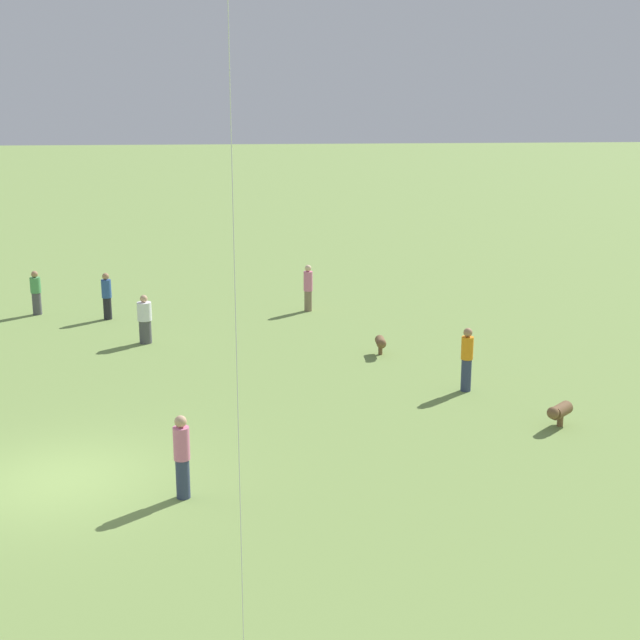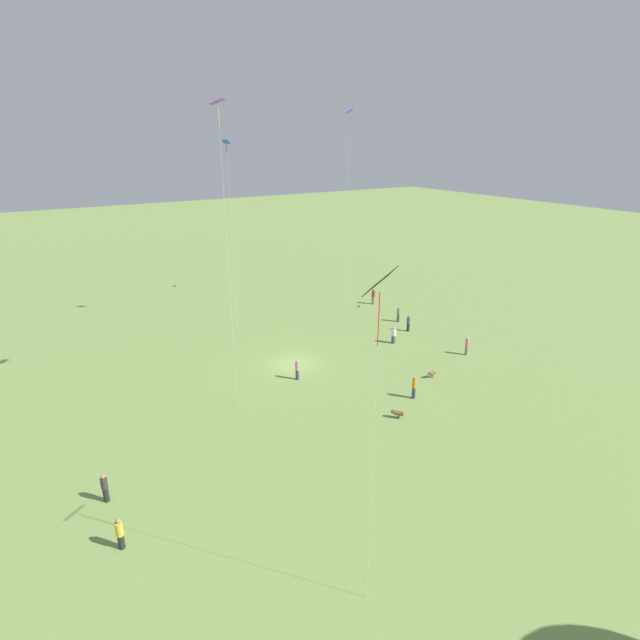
# 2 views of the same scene
# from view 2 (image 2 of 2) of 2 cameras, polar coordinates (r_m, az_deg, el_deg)

# --- Properties ---
(ground_plane) EXTENTS (240.00, 240.00, 0.00)m
(ground_plane) POSITION_cam_2_polar(r_m,az_deg,el_deg) (42.88, -3.02, -5.11)
(ground_plane) COLOR #7A994C
(person_0) EXTENTS (0.50, 0.50, 1.67)m
(person_0) POSITION_cam_2_polar(r_m,az_deg,el_deg) (30.07, -23.37, -17.21)
(person_0) COLOR #232328
(person_0) RESTS_ON ground_plane
(person_1) EXTENTS (0.46, 0.46, 1.75)m
(person_1) POSITION_cam_2_polar(r_m,az_deg,el_deg) (37.85, 10.70, -7.58)
(person_1) COLOR #333D5B
(person_1) RESTS_ON ground_plane
(person_2) EXTENTS (0.46, 0.46, 1.67)m
(person_2) POSITION_cam_2_polar(r_m,az_deg,el_deg) (50.52, 10.07, -0.37)
(person_2) COLOR #232328
(person_2) RESTS_ON ground_plane
(person_3) EXTENTS (0.59, 0.59, 1.81)m
(person_3) POSITION_cam_2_polar(r_m,az_deg,el_deg) (58.25, 6.12, 2.66)
(person_3) COLOR #847056
(person_3) RESTS_ON ground_plane
(person_4) EXTENTS (0.45, 0.45, 1.73)m
(person_4) POSITION_cam_2_polar(r_m,az_deg,el_deg) (39.97, -2.62, -5.67)
(person_4) COLOR #333D5B
(person_4) RESTS_ON ground_plane
(person_5) EXTENTS (0.44, 0.44, 1.71)m
(person_5) POSITION_cam_2_polar(r_m,az_deg,el_deg) (27.05, -21.90, -21.69)
(person_5) COLOR #232328
(person_5) RESTS_ON ground_plane
(person_6) EXTENTS (0.54, 0.54, 1.58)m
(person_6) POSITION_cam_2_polar(r_m,az_deg,el_deg) (47.40, 8.41, -1.76)
(person_6) COLOR #4C4C51
(person_6) RESTS_ON ground_plane
(person_7) EXTENTS (0.53, 0.53, 1.60)m
(person_7) POSITION_cam_2_polar(r_m,az_deg,el_deg) (52.98, 8.96, 0.62)
(person_7) COLOR #4C4C51
(person_7) RESTS_ON ground_plane
(person_8) EXTENTS (0.33, 0.33, 1.72)m
(person_8) POSITION_cam_2_polar(r_m,az_deg,el_deg) (46.24, 16.44, -2.84)
(person_8) COLOR #847056
(person_8) RESTS_ON ground_plane
(kite_0) EXTENTS (1.53, 1.46, 14.29)m
(kite_0) POSITION_cam_2_polar(r_m,az_deg,el_deg) (16.59, 6.86, 3.05)
(kite_0) COLOR black
(kite_0) RESTS_ON ground_plane
(kite_1) EXTENTS (0.83, 0.85, 18.09)m
(kite_1) POSITION_cam_2_polar(r_m,az_deg,el_deg) (48.67, -10.54, 17.34)
(kite_1) COLOR blue
(kite_1) RESTS_ON ground_plane
(kite_2) EXTENTS (1.19, 1.20, 20.43)m
(kite_2) POSITION_cam_2_polar(r_m,az_deg,el_deg) (32.57, -11.43, 20.94)
(kite_2) COLOR purple
(kite_2) RESTS_ON ground_plane
(kite_3) EXTENTS (0.75, 0.83, 21.01)m
(kite_3) POSITION_cam_2_polar(r_m,az_deg,el_deg) (55.26, 3.38, 20.81)
(kite_3) COLOR blue
(kite_3) RESTS_ON ground_plane
(dog_0) EXTENTS (0.76, 0.78, 0.60)m
(dog_0) POSITION_cam_2_polar(r_m,az_deg,el_deg) (35.40, 8.84, -10.45)
(dog_0) COLOR brown
(dog_0) RESTS_ON ground_plane
(dog_1) EXTENTS (0.73, 0.31, 0.58)m
(dog_1) POSITION_cam_2_polar(r_m,az_deg,el_deg) (41.38, 12.65, -5.98)
(dog_1) COLOR brown
(dog_1) RESTS_ON ground_plane
(picnic_bag_0) EXTENTS (0.26, 0.25, 0.26)m
(picnic_bag_0) POSITION_cam_2_polar(r_m,az_deg,el_deg) (57.26, 4.60, 1.60)
(picnic_bag_0) COLOR #A58459
(picnic_bag_0) RESTS_ON ground_plane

